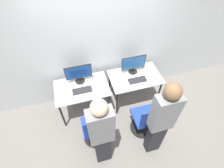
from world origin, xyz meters
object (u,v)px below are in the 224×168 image
at_px(keyboard_left, 82,90).
at_px(mouse_left, 96,88).
at_px(person_left, 101,133).
at_px(monitor_right, 134,64).
at_px(keyboard_right, 137,80).
at_px(mouse_right, 149,77).
at_px(person_right, 161,120).
at_px(office_chair_left, 95,130).
at_px(monitor_left, 79,74).
at_px(office_chair_right, 145,120).

xyz_separation_m(keyboard_left, mouse_left, (0.26, -0.02, 0.01)).
xyz_separation_m(mouse_left, person_left, (-0.13, -1.01, 0.17)).
bearing_deg(keyboard_left, monitor_right, 11.67).
relative_size(keyboard_right, mouse_right, 4.09).
bearing_deg(keyboard_left, person_right, -46.90).
bearing_deg(office_chair_left, monitor_right, 41.22).
bearing_deg(keyboard_left, monitor_left, 90.00).
height_order(monitor_left, keyboard_right, monitor_left).
bearing_deg(mouse_left, monitor_right, 16.56).
distance_m(mouse_left, mouse_right, 1.10).
bearing_deg(mouse_left, keyboard_left, 174.86).
distance_m(mouse_left, monitor_right, 0.90).
distance_m(person_left, office_chair_right, 1.09).
distance_m(keyboard_right, office_chair_right, 0.80).
bearing_deg(mouse_right, monitor_left, 168.49).
relative_size(monitor_left, keyboard_left, 1.38).
xyz_separation_m(monitor_left, mouse_left, (0.26, -0.28, -0.20)).
bearing_deg(keyboard_left, office_chair_left, -83.38).
xyz_separation_m(monitor_left, mouse_right, (1.36, -0.28, -0.20)).
height_order(mouse_left, person_left, person_left).
height_order(keyboard_left, mouse_left, mouse_left).
relative_size(person_left, mouse_right, 18.54).
relative_size(monitor_left, mouse_left, 5.66).
height_order(mouse_left, mouse_right, same).
relative_size(mouse_left, mouse_right, 1.00).
height_order(person_left, monitor_right, person_left).
xyz_separation_m(monitor_left, office_chair_left, (0.08, -0.93, -0.57)).
distance_m(monitor_left, office_chair_right, 1.54).
relative_size(office_chair_left, office_chair_right, 1.00).
bearing_deg(monitor_left, keyboard_right, -14.87).
relative_size(monitor_left, person_left, 0.31).
bearing_deg(monitor_right, keyboard_left, -168.33).
xyz_separation_m(keyboard_right, person_right, (-0.07, -1.07, 0.23)).
height_order(office_chair_left, keyboard_right, office_chair_left).
distance_m(keyboard_left, monitor_right, 1.14).
relative_size(mouse_right, person_right, 0.05).
xyz_separation_m(office_chair_left, monitor_right, (1.02, 0.90, 0.57)).
distance_m(monitor_left, person_left, 1.30).
xyz_separation_m(keyboard_left, person_left, (0.13, -1.04, 0.18)).
bearing_deg(keyboard_right, office_chair_right, -96.11).
relative_size(mouse_left, person_left, 0.05).
xyz_separation_m(keyboard_left, office_chair_left, (0.08, -0.67, -0.37)).
xyz_separation_m(office_chair_left, person_right, (0.96, -0.44, 0.60)).
bearing_deg(keyboard_right, mouse_left, 179.20).
xyz_separation_m(office_chair_right, person_right, (0.01, -0.37, 0.60)).
bearing_deg(monitor_left, monitor_right, -1.56).
height_order(monitor_left, mouse_right, monitor_left).
bearing_deg(person_left, keyboard_left, 97.12).
height_order(keyboard_left, mouse_right, mouse_right).
distance_m(keyboard_left, office_chair_left, 0.77).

